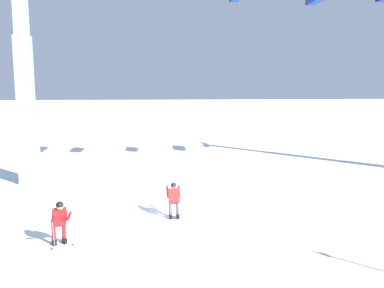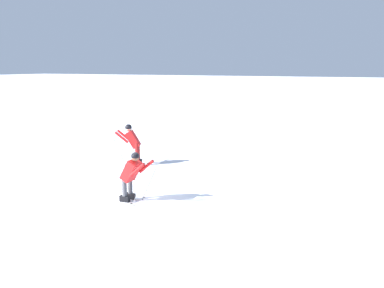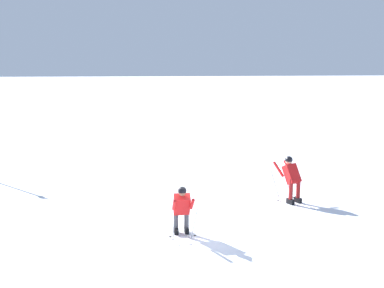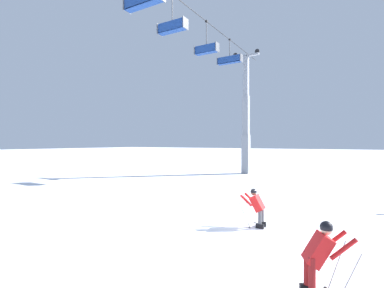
{
  "view_description": "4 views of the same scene",
  "coord_description": "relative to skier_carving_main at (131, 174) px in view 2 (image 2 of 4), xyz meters",
  "views": [
    {
      "loc": [
        0.04,
        -14.81,
        5.14
      ],
      "look_at": [
        1.55,
        1.22,
        2.78
      ],
      "focal_mm": 37.58,
      "sensor_mm": 36.0,
      "label": 1
    },
    {
      "loc": [
        10.4,
        6.91,
        3.66
      ],
      "look_at": [
        1.46,
        2.55,
        1.87
      ],
      "focal_mm": 41.33,
      "sensor_mm": 36.0,
      "label": 2
    },
    {
      "loc": [
        1.76,
        11.72,
        4.54
      ],
      "look_at": [
        0.62,
        1.62,
        2.68
      ],
      "focal_mm": 42.39,
      "sensor_mm": 36.0,
      "label": 3
    },
    {
      "loc": [
        -8.91,
        -2.78,
        3.04
      ],
      "look_at": [
        1.28,
        3.46,
        2.98
      ],
      "focal_mm": 25.77,
      "sensor_mm": 36.0,
      "label": 4
    }
  ],
  "objects": [
    {
      "name": "skier_distant_uphill",
      "position": [
        -3.79,
        -2.48,
        0.1
      ],
      "size": [
        1.2,
        1.73,
        1.65
      ],
      "color": "white",
      "rests_on": "ground_plane"
    },
    {
      "name": "ground_plane",
      "position": [
        -0.75,
        -0.39,
        -0.77
      ],
      "size": [
        260.0,
        260.0,
        0.0
      ],
      "primitive_type": "plane",
      "color": "white"
    },
    {
      "name": "skier_carving_main",
      "position": [
        0.0,
        0.0,
        0.0
      ],
      "size": [
        0.71,
        1.6,
        1.49
      ],
      "color": "white",
      "rests_on": "ground_plane"
    }
  ]
}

